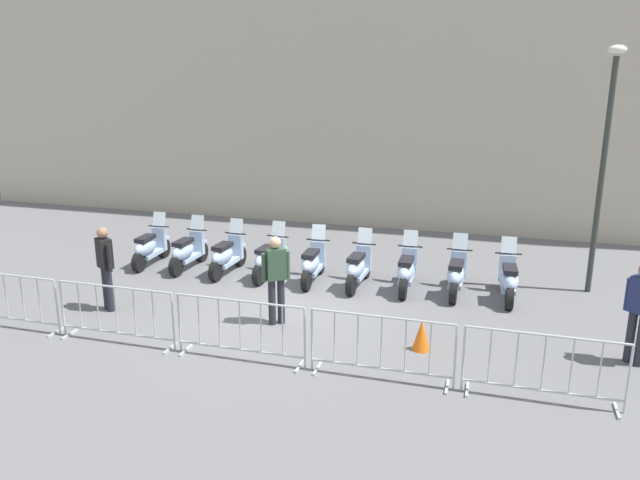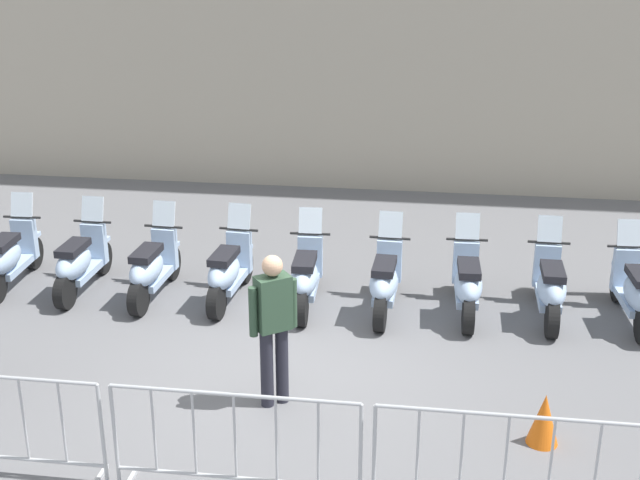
# 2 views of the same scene
# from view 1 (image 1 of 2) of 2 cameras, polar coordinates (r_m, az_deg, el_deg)

# --- Properties ---
(ground_plane) EXTENTS (120.00, 120.00, 0.00)m
(ground_plane) POSITION_cam_1_polar(r_m,az_deg,el_deg) (12.31, -3.36, -6.83)
(ground_plane) COLOR slate
(motorcycle_0) EXTENTS (0.64, 1.72, 1.24)m
(motorcycle_0) POSITION_cam_1_polar(r_m,az_deg,el_deg) (15.70, -15.68, -0.70)
(motorcycle_0) COLOR black
(motorcycle_0) RESTS_ON ground
(motorcycle_1) EXTENTS (0.58, 1.73, 1.24)m
(motorcycle_1) POSITION_cam_1_polar(r_m,az_deg,el_deg) (15.14, -12.34, -1.07)
(motorcycle_1) COLOR black
(motorcycle_1) RESTS_ON ground
(motorcycle_2) EXTENTS (0.56, 1.73, 1.24)m
(motorcycle_2) POSITION_cam_1_polar(r_m,az_deg,el_deg) (14.61, -8.78, -1.48)
(motorcycle_2) COLOR black
(motorcycle_2) RESTS_ON ground
(motorcycle_3) EXTENTS (0.56, 1.73, 1.24)m
(motorcycle_3) POSITION_cam_1_polar(r_m,az_deg,el_deg) (14.24, -4.81, -1.81)
(motorcycle_3) COLOR black
(motorcycle_3) RESTS_ON ground
(motorcycle_4) EXTENTS (0.64, 1.72, 1.24)m
(motorcycle_4) POSITION_cam_1_polar(r_m,az_deg,el_deg) (13.86, -0.70, -2.23)
(motorcycle_4) COLOR black
(motorcycle_4) RESTS_ON ground
(motorcycle_5) EXTENTS (0.56, 1.73, 1.24)m
(motorcycle_5) POSITION_cam_1_polar(r_m,az_deg,el_deg) (13.59, 3.58, -2.63)
(motorcycle_5) COLOR black
(motorcycle_5) RESTS_ON ground
(motorcycle_6) EXTENTS (0.63, 1.72, 1.24)m
(motorcycle_6) POSITION_cam_1_polar(r_m,az_deg,el_deg) (13.48, 8.12, -2.90)
(motorcycle_6) COLOR black
(motorcycle_6) RESTS_ON ground
(motorcycle_7) EXTENTS (0.58, 1.73, 1.24)m
(motorcycle_7) POSITION_cam_1_polar(r_m,az_deg,el_deg) (13.42, 12.65, -3.22)
(motorcycle_7) COLOR black
(motorcycle_7) RESTS_ON ground
(motorcycle_8) EXTENTS (0.67, 1.72, 1.24)m
(motorcycle_8) POSITION_cam_1_polar(r_m,az_deg,el_deg) (13.40, 17.25, -3.57)
(motorcycle_8) COLOR black
(motorcycle_8) RESTS_ON ground
(barrier_segment_0) EXTENTS (2.27, 0.70, 1.07)m
(barrier_segment_0) POSITION_cam_1_polar(r_m,az_deg,el_deg) (12.87, -27.31, -5.09)
(barrier_segment_0) COLOR #B2B5B7
(barrier_segment_0) RESTS_ON ground
(barrier_segment_1) EXTENTS (2.27, 0.70, 1.07)m
(barrier_segment_1) POSITION_cam_1_polar(r_m,az_deg,el_deg) (11.40, -18.56, -6.65)
(barrier_segment_1) COLOR #B2B5B7
(barrier_segment_1) RESTS_ON ground
(barrier_segment_2) EXTENTS (2.27, 0.70, 1.07)m
(barrier_segment_2) POSITION_cam_1_polar(r_m,az_deg,el_deg) (10.28, -7.50, -8.39)
(barrier_segment_2) COLOR #B2B5B7
(barrier_segment_2) RESTS_ON ground
(barrier_segment_3) EXTENTS (2.27, 0.70, 1.07)m
(barrier_segment_3) POSITION_cam_1_polar(r_m,az_deg,el_deg) (9.63, 5.74, -10.05)
(barrier_segment_3) COLOR #B2B5B7
(barrier_segment_3) RESTS_ON ground
(barrier_segment_4) EXTENTS (2.27, 0.70, 1.07)m
(barrier_segment_4) POSITION_cam_1_polar(r_m,az_deg,el_deg) (9.53, 20.17, -11.24)
(barrier_segment_4) COLOR #B2B5B7
(barrier_segment_4) RESTS_ON ground
(street_lamp) EXTENTS (0.36, 0.36, 5.19)m
(street_lamp) POSITION_cam_1_polar(r_m,az_deg,el_deg) (14.01, 25.17, 7.92)
(street_lamp) COLOR #2D332D
(street_lamp) RESTS_ON ground
(officer_near_row_end) EXTENTS (0.42, 0.41, 1.73)m
(officer_near_row_end) POSITION_cam_1_polar(r_m,az_deg,el_deg) (11.48, -4.14, -3.30)
(officer_near_row_end) COLOR #23232D
(officer_near_row_end) RESTS_ON ground
(officer_mid_plaza) EXTENTS (0.47, 0.38, 1.73)m
(officer_mid_plaza) POSITION_cam_1_polar(r_m,az_deg,el_deg) (11.16, 27.81, -5.67)
(officer_mid_plaza) COLOR #23232D
(officer_mid_plaza) RESTS_ON ground
(officer_by_barriers) EXTENTS (0.50, 0.35, 1.73)m
(officer_by_barriers) POSITION_cam_1_polar(r_m,az_deg,el_deg) (12.85, -19.47, -2.11)
(officer_by_barriers) COLOR #23232D
(officer_by_barriers) RESTS_ON ground
(traffic_cone) EXTENTS (0.32, 0.32, 0.55)m
(traffic_cone) POSITION_cam_1_polar(r_m,az_deg,el_deg) (10.78, 9.50, -8.78)
(traffic_cone) COLOR orange
(traffic_cone) RESTS_ON ground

